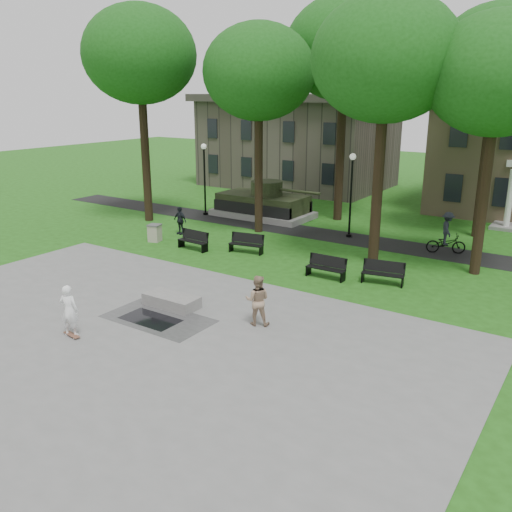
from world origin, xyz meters
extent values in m
plane|color=#1E4E12|center=(0.00, 0.00, 0.00)|extent=(120.00, 120.00, 0.00)
cube|color=gray|center=(0.00, -5.00, 0.01)|extent=(22.00, 16.00, 0.02)
cube|color=black|center=(0.00, 12.00, 0.01)|extent=(44.00, 2.60, 0.01)
cube|color=#4C443D|center=(-11.00, 26.50, 3.60)|extent=(15.00, 10.00, 7.20)
cylinder|color=black|center=(-12.00, 9.00, 4.48)|extent=(0.52, 0.52, 8.96)
ellipsoid|color=#164D12|center=(-12.00, 9.00, 10.08)|extent=(6.80, 6.80, 5.78)
cylinder|color=black|center=(-4.50, 10.50, 4.00)|extent=(0.48, 0.48, 8.00)
ellipsoid|color=#164D12|center=(-4.50, 10.50, 9.00)|extent=(6.20, 6.20, 5.27)
cylinder|color=black|center=(3.50, 8.50, 4.16)|extent=(0.50, 0.50, 8.32)
ellipsoid|color=#164D12|center=(3.50, 8.50, 9.36)|extent=(6.60, 6.60, 5.61)
cylinder|color=black|center=(8.00, 9.50, 3.84)|extent=(0.46, 0.46, 7.68)
ellipsoid|color=#164D12|center=(8.00, 9.50, 8.64)|extent=(6.00, 6.00, 5.10)
cylinder|color=black|center=(-2.00, 16.00, 4.64)|extent=(0.54, 0.54, 9.28)
ellipsoid|color=#164D12|center=(-2.00, 16.00, 10.44)|extent=(7.20, 7.20, 6.12)
cylinder|color=black|center=(6.50, 16.50, 4.32)|extent=(0.50, 0.50, 8.64)
ellipsoid|color=#164D12|center=(6.50, 16.50, 9.72)|extent=(6.40, 6.40, 5.44)
cylinder|color=black|center=(-10.00, 12.30, 2.20)|extent=(0.12, 0.12, 4.40)
sphere|color=silver|center=(-10.00, 12.30, 4.55)|extent=(0.36, 0.36, 0.36)
cylinder|color=black|center=(-10.00, 12.30, 0.08)|extent=(0.32, 0.32, 0.16)
cylinder|color=black|center=(0.50, 12.30, 2.20)|extent=(0.12, 0.12, 4.40)
sphere|color=silver|center=(0.50, 12.30, 4.55)|extent=(0.36, 0.36, 0.36)
cylinder|color=black|center=(0.50, 12.30, 0.08)|extent=(0.32, 0.32, 0.16)
cube|color=gray|center=(-6.50, 14.00, 0.20)|extent=(6.50, 3.40, 0.40)
cube|color=#2D341B|center=(-6.50, 14.00, 0.95)|extent=(5.80, 2.80, 1.10)
cube|color=black|center=(-6.50, 12.65, 0.75)|extent=(5.80, 0.35, 0.70)
cube|color=black|center=(-6.50, 15.35, 0.75)|extent=(5.80, 0.35, 0.70)
cylinder|color=#2D341B|center=(-6.20, 14.00, 1.95)|extent=(2.10, 2.10, 0.90)
cylinder|color=#2D341B|center=(-3.90, 14.00, 1.95)|extent=(3.20, 0.18, 0.18)
cube|color=black|center=(-0.54, -2.58, 0.02)|extent=(2.20, 1.20, 0.00)
cube|color=gray|center=(-0.75, -1.19, 0.24)|extent=(2.21, 1.03, 0.45)
cube|color=brown|center=(-1.72, -5.11, 0.06)|extent=(0.80, 0.31, 0.07)
imported|color=white|center=(-1.80, -5.05, 0.92)|extent=(0.77, 0.64, 1.80)
imported|color=tan|center=(2.94, -0.77, 0.93)|extent=(1.10, 1.01, 1.83)
imported|color=black|center=(-7.94, 7.44, 0.82)|extent=(0.99, 0.49, 1.63)
imported|color=black|center=(5.98, 12.07, 0.51)|extent=(2.05, 1.43, 1.02)
imported|color=#20232B|center=(5.98, 12.07, 1.30)|extent=(1.03, 1.26, 1.70)
cube|color=black|center=(-5.21, 5.33, 0.45)|extent=(1.83, 0.57, 0.05)
cube|color=black|center=(-5.21, 5.55, 0.75)|extent=(1.81, 0.27, 0.50)
cube|color=black|center=(-6.06, 5.33, 0.23)|extent=(0.09, 0.45, 0.45)
cube|color=black|center=(-4.36, 5.33, 0.23)|extent=(0.09, 0.45, 0.45)
cube|color=black|center=(-2.53, 6.37, 0.45)|extent=(1.85, 0.77, 0.05)
cube|color=black|center=(-2.53, 6.59, 0.75)|extent=(1.80, 0.48, 0.50)
cube|color=black|center=(-3.38, 6.37, 0.23)|extent=(0.14, 0.45, 0.45)
cube|color=black|center=(-1.68, 6.37, 0.23)|extent=(0.14, 0.45, 0.45)
cube|color=black|center=(2.66, 5.09, 0.45)|extent=(1.80, 0.45, 0.05)
cube|color=black|center=(2.66, 5.31, 0.75)|extent=(1.80, 0.15, 0.50)
cube|color=black|center=(1.81, 5.09, 0.23)|extent=(0.06, 0.45, 0.45)
cube|color=black|center=(3.51, 5.09, 0.23)|extent=(0.06, 0.45, 0.45)
cube|color=black|center=(5.05, 5.76, 0.45)|extent=(1.85, 0.77, 0.05)
cube|color=black|center=(5.05, 5.98, 0.75)|extent=(1.80, 0.48, 0.50)
cube|color=black|center=(4.20, 5.76, 0.23)|extent=(0.14, 0.45, 0.45)
cube|color=black|center=(5.90, 5.76, 0.23)|extent=(0.14, 0.45, 0.45)
cube|color=#B5AC95|center=(-8.03, 5.43, 0.45)|extent=(0.74, 0.74, 0.90)
cube|color=#4C4C4C|center=(-8.03, 5.43, 0.93)|extent=(0.81, 0.81, 0.06)
camera|label=1|loc=(12.78, -15.52, 7.92)|focal=38.00mm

